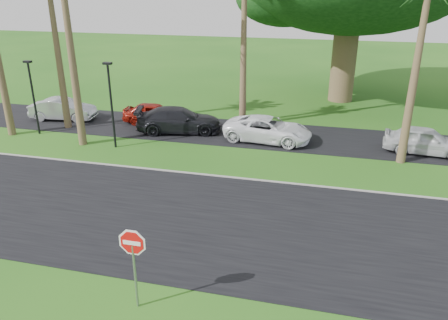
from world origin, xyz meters
The scene contains 12 objects.
ground centered at (0.00, 0.00, 0.00)m, with size 120.00×120.00×0.00m, color #1F5314.
road centered at (0.00, 2.00, 0.01)m, with size 120.00×8.00×0.02m, color black.
parking_strip centered at (0.00, 12.50, 0.01)m, with size 120.00×5.00×0.02m, color black.
curb centered at (0.00, 6.05, 0.03)m, with size 120.00×0.12×0.06m, color gray.
stop_sign_near centered at (0.50, -3.00, 1.77)m, with size 1.05×0.07×2.62m.
streetlight_left centered at (-11.50, 9.50, 2.50)m, with size 0.45×0.25×4.34m.
streetlight_right centered at (-6.00, 8.50, 2.65)m, with size 0.45×0.25×4.64m.
car_silver centered at (-11.67, 12.39, 0.70)m, with size 1.48×4.23×1.40m, color #A6A7AD.
car_red centered at (-5.55, 13.00, 0.66)m, with size 1.57×3.90×1.33m, color maroon.
car_dark centered at (-3.45, 11.82, 0.74)m, with size 2.07×5.10×1.48m, color black.
car_minivan centered at (1.98, 11.49, 0.69)m, with size 2.28×4.95×1.37m, color white.
car_pickup centered at (10.32, 11.54, 0.71)m, with size 1.68×4.18×1.42m, color silver.
Camera 1 is at (5.21, -11.94, 8.49)m, focal length 35.00 mm.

